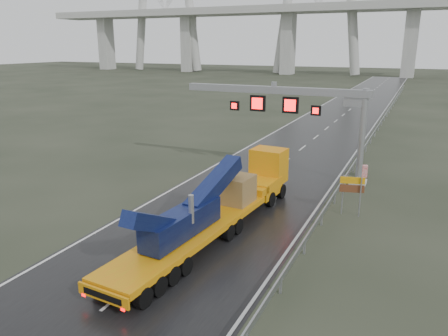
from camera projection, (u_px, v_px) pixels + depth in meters
The scene contains 7 objects.
ground at pixel (147, 274), 20.16m from camera, with size 400.00×400.00×0.00m, color #262C1F.
road at pixel (327, 128), 55.18m from camera, with size 11.00×200.00×0.02m, color black.
guardrail at pixel (367, 143), 43.81m from camera, with size 0.20×140.00×1.40m, color gray, non-canonical shape.
sign_gantry at pixel (299, 107), 33.55m from camera, with size 14.90×1.20×7.42m.
heavy_haul_truck at pixel (226, 200), 25.24m from camera, with size 3.82×17.25×4.02m.
exit_sign_pair at pixel (352, 188), 26.65m from camera, with size 1.45×0.40×2.52m.
striped_barrier at pixel (363, 171), 34.74m from camera, with size 0.59×0.32×1.00m, color red.
Camera 1 is at (10.73, -14.96, 10.21)m, focal length 35.00 mm.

